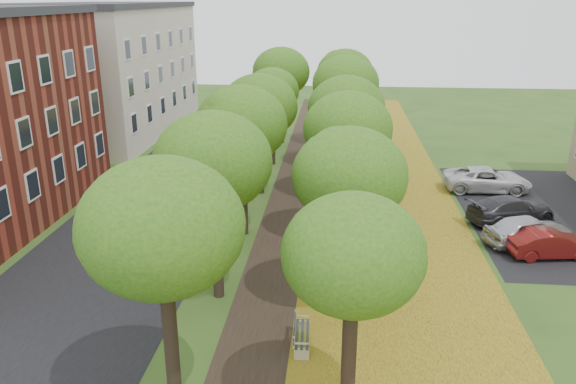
% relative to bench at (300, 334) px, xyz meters
% --- Properties ---
extents(street_asphalt, '(8.00, 70.00, 0.01)m').
position_rel_bench_xyz_m(street_asphalt, '(-8.62, 11.97, -0.42)').
color(street_asphalt, black).
rests_on(street_asphalt, ground).
extents(footpath, '(3.20, 70.00, 0.01)m').
position_rel_bench_xyz_m(footpath, '(-1.12, 11.97, -0.42)').
color(footpath, black).
rests_on(footpath, ground).
extents(leaf_verge, '(7.50, 70.00, 0.01)m').
position_rel_bench_xyz_m(leaf_verge, '(3.88, 11.97, -0.42)').
color(leaf_verge, '#B29E20').
rests_on(leaf_verge, ground).
extents(parking_lot, '(9.00, 16.00, 0.01)m').
position_rel_bench_xyz_m(parking_lot, '(12.38, 12.97, -0.42)').
color(parking_lot, black).
rests_on(parking_lot, ground).
extents(tree_row_west, '(3.98, 33.98, 6.80)m').
position_rel_bench_xyz_m(tree_row_west, '(-3.32, 11.97, 4.65)').
color(tree_row_west, black).
rests_on(tree_row_west, ground).
extents(tree_row_east, '(3.98, 33.98, 6.80)m').
position_rel_bench_xyz_m(tree_row_east, '(1.48, 11.97, 4.65)').
color(tree_row_east, black).
rests_on(tree_row_east, ground).
extents(building_cream, '(10.30, 20.30, 10.40)m').
position_rel_bench_xyz_m(building_cream, '(-18.12, 29.97, 4.78)').
color(building_cream, beige).
rests_on(building_cream, ground).
extents(bench, '(0.57, 1.75, 0.82)m').
position_rel_bench_xyz_m(bench, '(0.00, 0.00, 0.00)').
color(bench, '#242D26').
rests_on(bench, ground).
extents(car_silver, '(4.45, 3.04, 1.41)m').
position_rel_bench_xyz_m(car_silver, '(9.88, 8.86, 0.28)').
color(car_silver, silver).
rests_on(car_silver, ground).
extents(car_red, '(3.88, 1.84, 1.23)m').
position_rel_bench_xyz_m(car_red, '(10.46, 7.63, 0.19)').
color(car_red, maroon).
rests_on(car_red, ground).
extents(car_grey, '(4.95, 3.45, 1.33)m').
position_rel_bench_xyz_m(car_grey, '(9.88, 11.62, 0.24)').
color(car_grey, '#2F2F34').
rests_on(car_grey, ground).
extents(car_white, '(5.01, 2.34, 1.39)m').
position_rel_bench_xyz_m(car_white, '(9.88, 16.53, 0.27)').
color(car_white, silver).
rests_on(car_white, ground).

